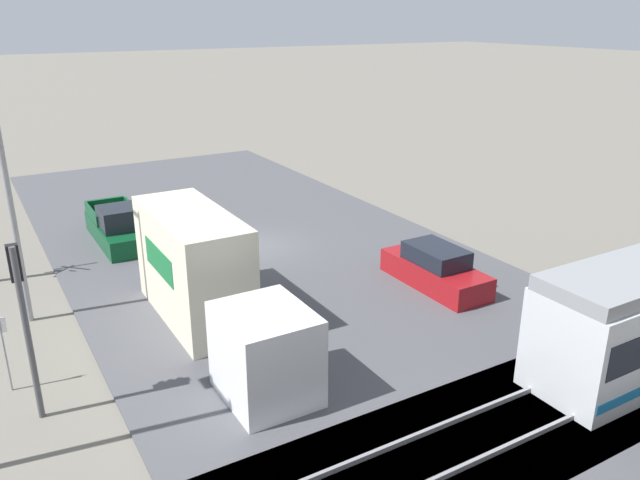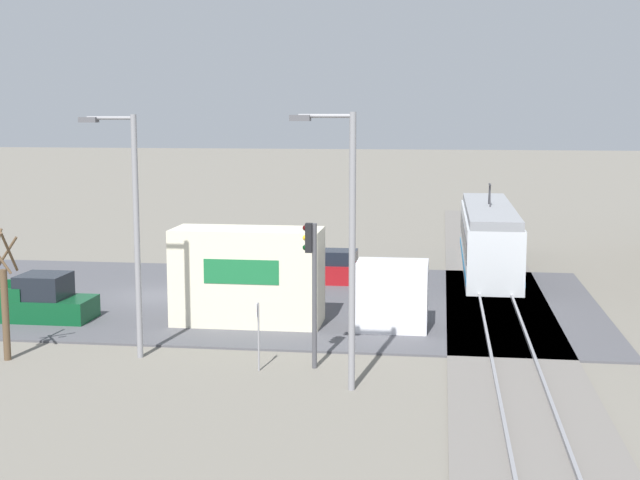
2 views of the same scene
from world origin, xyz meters
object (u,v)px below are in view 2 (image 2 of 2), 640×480
object	(u,v)px
sedan_car_0	(332,269)
street_lamp_mid_block	(131,220)
pickup_truck	(29,302)
street_tree	(5,302)
street_lamp_near_crossing	(346,233)
traffic_light_pole	(312,274)
box_truck	(282,281)
light_rail_tram	(488,239)
no_parking_sign	(258,330)

from	to	relation	value
sedan_car_0	street_lamp_mid_block	xyz separation A→B (m)	(13.97, -5.10, 4.03)
pickup_truck	street_lamp_mid_block	xyz separation A→B (m)	(4.62, 6.02, 3.99)
street_tree	street_lamp_near_crossing	xyz separation A→B (m)	(1.68, 11.73, 2.78)
street_tree	street_lamp_near_crossing	distance (m)	12.17
traffic_light_pole	sedan_car_0	bearing A→B (deg)	-175.49
traffic_light_pole	street_lamp_mid_block	world-z (taller)	street_lamp_mid_block
sedan_car_0	street_lamp_near_crossing	world-z (taller)	street_lamp_near_crossing
box_truck	traffic_light_pole	bearing A→B (deg)	19.79
street_tree	light_rail_tram	bearing A→B (deg)	138.98
box_truck	street_lamp_near_crossing	xyz separation A→B (m)	(7.68, 3.31, 2.99)
pickup_truck	street_lamp_near_crossing	world-z (taller)	street_lamp_near_crossing
light_rail_tram	street_tree	size ratio (longest dim) A/B	3.22
traffic_light_pole	no_parking_sign	distance (m)	2.50
pickup_truck	sedan_car_0	distance (m)	14.52
traffic_light_pole	no_parking_sign	bearing A→B (deg)	-71.54
street_lamp_near_crossing	street_lamp_mid_block	bearing A→B (deg)	-108.92
pickup_truck	street_lamp_mid_block	size ratio (longest dim) A/B	0.65
pickup_truck	no_parking_sign	world-z (taller)	no_parking_sign
sedan_car_0	street_tree	size ratio (longest dim) A/B	1.05
box_truck	sedan_car_0	size ratio (longest dim) A/B	2.12
pickup_truck	no_parking_sign	xyz separation A→B (m)	(5.63, 10.57, 0.60)
box_truck	sedan_car_0	distance (m)	8.99
box_truck	street_lamp_mid_block	world-z (taller)	street_lamp_mid_block
box_truck	no_parking_sign	size ratio (longest dim) A/B	4.41
street_lamp_mid_block	street_lamp_near_crossing	bearing A→B (deg)	71.08
pickup_truck	no_parking_sign	bearing A→B (deg)	61.97
box_truck	sedan_car_0	world-z (taller)	box_truck
pickup_truck	no_parking_sign	size ratio (longest dim) A/B	2.39
light_rail_tram	street_tree	distance (m)	25.93
light_rail_tram	box_truck	bearing A→B (deg)	-32.36
box_truck	traffic_light_pole	xyz separation A→B (m)	(5.54, 1.99, 1.32)
box_truck	street_tree	bearing A→B (deg)	-54.54
sedan_car_0	no_parking_sign	world-z (taller)	no_parking_sign
street_lamp_near_crossing	light_rail_tram	bearing A→B (deg)	166.03
no_parking_sign	street_tree	bearing A→B (deg)	-90.67
box_truck	street_lamp_near_crossing	size ratio (longest dim) A/B	1.19
sedan_car_0	box_truck	bearing A→B (deg)	-5.50
traffic_light_pole	street_tree	distance (m)	10.48
street_lamp_near_crossing	no_parking_sign	size ratio (longest dim) A/B	3.71
sedan_car_0	street_lamp_near_crossing	size ratio (longest dim) A/B	0.56
pickup_truck	street_lamp_near_crossing	bearing A→B (deg)	62.03
light_rail_tram	sedan_car_0	xyz separation A→B (m)	(4.69, -7.74, -0.99)
traffic_light_pole	pickup_truck	bearing A→B (deg)	-112.47
light_rail_tram	no_parking_sign	world-z (taller)	light_rail_tram
street_lamp_mid_block	sedan_car_0	bearing A→B (deg)	159.95
street_tree	street_lamp_mid_block	bearing A→B (deg)	102.23
light_rail_tram	sedan_car_0	bearing A→B (deg)	-58.79
light_rail_tram	sedan_car_0	world-z (taller)	light_rail_tram
light_rail_tram	no_parking_sign	size ratio (longest dim) A/B	6.36
box_truck	no_parking_sign	distance (m)	6.12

